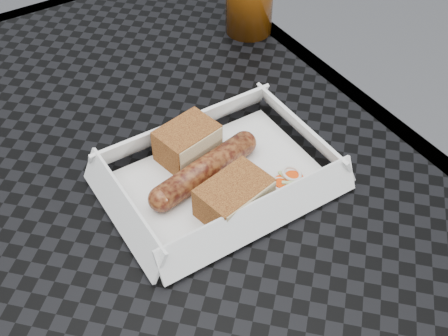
% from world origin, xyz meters
% --- Properties ---
extents(patio_table, '(0.80, 0.80, 0.74)m').
position_xyz_m(patio_table, '(0.00, 0.00, 0.67)').
color(patio_table, black).
rests_on(patio_table, ground).
extents(food_tray, '(0.22, 0.15, 0.00)m').
position_xyz_m(food_tray, '(0.15, -0.10, 0.75)').
color(food_tray, white).
rests_on(food_tray, patio_table).
extents(bratwurst, '(0.15, 0.05, 0.03)m').
position_xyz_m(bratwurst, '(0.14, -0.09, 0.76)').
color(bratwurst, brown).
rests_on(bratwurst, food_tray).
extents(bread_near, '(0.08, 0.06, 0.04)m').
position_xyz_m(bread_near, '(0.14, -0.05, 0.77)').
color(bread_near, brown).
rests_on(bread_near, food_tray).
extents(bread_far, '(0.08, 0.06, 0.04)m').
position_xyz_m(bread_far, '(0.14, -0.15, 0.77)').
color(bread_far, brown).
rests_on(bread_far, food_tray).
extents(veg_garnish, '(0.03, 0.03, 0.00)m').
position_xyz_m(veg_garnish, '(0.21, -0.15, 0.75)').
color(veg_garnish, '#F4450A').
rests_on(veg_garnish, food_tray).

